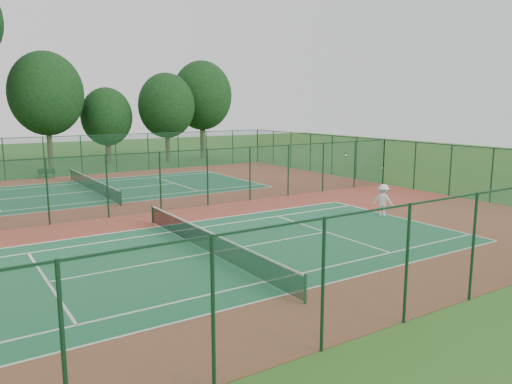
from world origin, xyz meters
TOP-DOWN VIEW (x-y plane):
  - ground at (0.00, 0.00)m, footprint 120.00×120.00m
  - red_pad at (0.00, 0.00)m, footprint 40.00×36.00m
  - court_near at (0.00, -9.00)m, footprint 23.77×10.97m
  - court_far at (0.00, 9.00)m, footprint 23.77×10.97m
  - fence_north at (0.00, 18.00)m, footprint 40.00×0.09m
  - fence_south at (0.00, -18.00)m, footprint 40.00×0.09m
  - fence_east at (20.00, 0.00)m, footprint 0.09×36.00m
  - fence_divider at (0.00, 0.00)m, footprint 40.00×0.09m
  - tennis_net_near at (0.00, -9.00)m, footprint 0.10×12.90m
  - tennis_net_far at (0.00, 9.00)m, footprint 0.10×12.90m
  - player_near at (11.38, -8.02)m, footprint 1.02×1.31m
  - bench at (-1.53, 17.39)m, footprint 1.43×0.70m
  - stray_ball_a at (1.06, -0.49)m, footprint 0.07×0.07m
  - stray_ball_b at (4.77, -0.96)m, footprint 0.07×0.07m
  - stray_ball_c at (-2.32, -0.51)m, footprint 0.07×0.07m
  - evergreen_row at (0.50, 24.25)m, footprint 39.00×5.00m

SIDE VIEW (x-z plane):
  - ground at x=0.00m, z-range 0.00..0.00m
  - evergreen_row at x=0.50m, z-range -6.00..6.00m
  - red_pad at x=0.00m, z-range 0.00..0.01m
  - court_near at x=0.00m, z-range 0.01..0.02m
  - court_far at x=0.00m, z-range 0.01..0.02m
  - stray_ball_c at x=-2.32m, z-range 0.01..0.08m
  - stray_ball_a at x=1.06m, z-range 0.01..0.08m
  - stray_ball_b at x=4.77m, z-range 0.01..0.08m
  - bench at x=-1.53m, z-range 0.02..0.87m
  - tennis_net_near at x=0.00m, z-range 0.06..1.03m
  - tennis_net_far at x=0.00m, z-range 0.06..1.03m
  - player_near at x=11.38m, z-range 0.02..1.81m
  - fence_east at x=20.00m, z-range 0.01..3.51m
  - fence_north at x=0.00m, z-range 0.01..3.51m
  - fence_south at x=0.00m, z-range 0.01..3.51m
  - fence_divider at x=0.00m, z-range 0.01..3.51m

